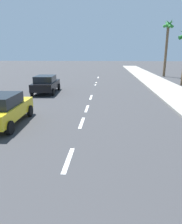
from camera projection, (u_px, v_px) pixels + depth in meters
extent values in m
plane|color=#38383A|center=(91.00, 96.00, 17.83)|extent=(160.00, 160.00, 0.00)
cube|color=#9E998E|center=(173.00, 92.00, 19.23)|extent=(3.60, 80.00, 0.14)
cube|color=white|center=(68.00, 160.00, 7.26)|extent=(0.16, 1.80, 0.01)
cube|color=white|center=(82.00, 123.00, 11.12)|extent=(0.16, 1.80, 0.01)
cube|color=white|center=(87.00, 109.00, 13.95)|extent=(0.16, 1.80, 0.01)
cube|color=white|center=(91.00, 97.00, 17.50)|extent=(0.16, 1.80, 0.01)
cube|color=white|center=(96.00, 84.00, 24.68)|extent=(0.16, 1.80, 0.01)
cube|color=white|center=(96.00, 83.00, 25.69)|extent=(0.16, 1.80, 0.01)
cube|color=white|center=(98.00, 77.00, 31.53)|extent=(0.16, 1.80, 0.01)
cube|color=gold|center=(3.00, 111.00, 10.74)|extent=(1.91, 4.25, 0.64)
cube|color=black|center=(0.00, 100.00, 10.38)|extent=(1.62, 2.23, 0.56)
cylinder|color=black|center=(0.00, 111.00, 12.25)|extent=(0.20, 0.65, 0.64)
cylinder|color=black|center=(30.00, 111.00, 12.18)|extent=(0.20, 0.65, 0.64)
cylinder|color=black|center=(10.00, 128.00, 9.44)|extent=(0.20, 0.65, 0.64)
cube|color=black|center=(46.00, 85.00, 19.37)|extent=(2.06, 4.45, 0.64)
cube|color=black|center=(45.00, 79.00, 19.00)|extent=(1.73, 2.35, 0.56)
cylinder|color=black|center=(40.00, 87.00, 20.91)|extent=(0.21, 0.65, 0.64)
cylinder|color=black|center=(59.00, 87.00, 20.88)|extent=(0.21, 0.65, 0.64)
cylinder|color=black|center=(32.00, 92.00, 18.06)|extent=(0.21, 0.65, 0.64)
cylinder|color=black|center=(53.00, 92.00, 18.02)|extent=(0.21, 0.65, 0.64)
cylinder|color=brown|center=(166.00, 50.00, 31.95)|extent=(0.37, 0.37, 7.77)
cone|color=#2D8433|center=(170.00, 24.00, 30.96)|extent=(0.61, 1.76, 1.56)
cone|color=#2D8433|center=(168.00, 24.00, 31.17)|extent=(1.64, 0.87, 1.13)
cone|color=#2D8433|center=(167.00, 24.00, 31.08)|extent=(1.00, 1.56, 1.25)
cone|color=#2D8433|center=(167.00, 24.00, 30.84)|extent=(1.07, 1.46, 1.46)
cone|color=#2D8433|center=(170.00, 24.00, 30.71)|extent=(1.50, 0.90, 1.31)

